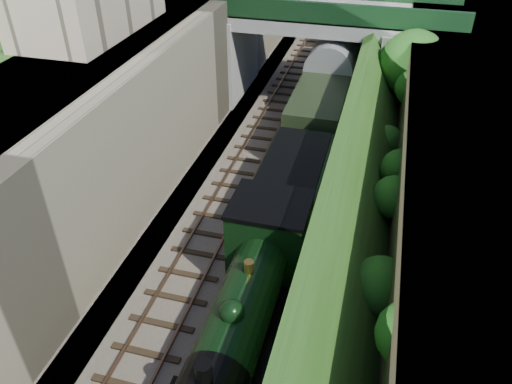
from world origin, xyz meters
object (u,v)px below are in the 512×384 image
Objects in this scene: tree at (415,66)px; locomotive at (248,305)px; road_bridge at (332,44)px; tender at (293,190)px.

tree is 17.19m from locomotive.
road_bridge is 1.56× the size of locomotive.
tree is at bearing -40.03° from road_bridge.
road_bridge reaches higher than tree.
locomotive is 1.70× the size of tender.
road_bridge is 20.60m from locomotive.
locomotive is at bearing -106.12° from tree.
road_bridge is 2.42× the size of tree.
tree is (4.97, -4.17, 0.57)m from road_bridge.
tree is 10.55m from tender.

